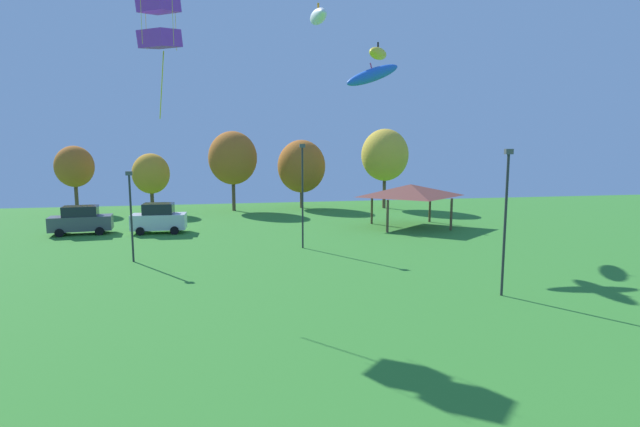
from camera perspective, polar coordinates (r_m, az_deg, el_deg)
kite_flying_0 at (r=33.51m, az=6.02°, el=15.47°), size 3.97×1.53×2.06m
kite_flying_2 at (r=26.28m, az=-17.92°, el=20.18°), size 2.09×2.11×5.84m
kite_flying_3 at (r=37.66m, az=-0.21°, el=21.58°), size 1.11×4.56×1.60m
kite_flying_7 at (r=38.91m, az=6.65°, el=17.70°), size 2.84×3.94×1.42m
parked_car_leftmost at (r=42.69m, az=-25.65°, el=-0.70°), size 4.65×2.27×2.21m
parked_car_second_from_left at (r=41.02m, az=-17.94°, el=-0.54°), size 4.16×2.14×2.34m
park_pavilion at (r=42.36m, az=10.31°, el=2.61°), size 6.96×5.61×3.60m
light_post_0 at (r=33.05m, az=-2.01°, el=2.64°), size 0.36×0.20×6.95m
light_post_1 at (r=31.27m, az=-20.80°, el=0.33°), size 0.36×0.20×5.37m
light_post_2 at (r=24.06m, az=20.44°, el=-0.14°), size 0.36×0.20×6.74m
treeline_tree_0 at (r=56.01m, az=-26.26°, el=4.82°), size 3.76×3.76×6.75m
treeline_tree_1 at (r=52.42m, az=-18.76°, el=4.33°), size 3.63×3.63×6.01m
treeline_tree_2 at (r=52.56m, az=-9.94°, el=6.26°), size 5.00×5.00×8.24m
treeline_tree_3 at (r=54.14m, az=-2.13°, el=5.40°), size 5.16×5.16×7.36m
treeline_tree_4 at (r=54.35m, az=7.42°, el=6.64°), size 5.06×5.06×8.53m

